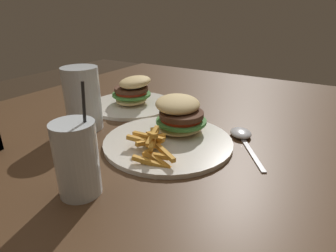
{
  "coord_description": "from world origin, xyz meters",
  "views": [
    {
      "loc": [
        -0.56,
        -0.4,
        1.06
      ],
      "look_at": [
        -0.06,
        -0.1,
        0.82
      ],
      "focal_mm": 30.0,
      "sensor_mm": 36.0,
      "label": 1
    }
  ],
  "objects_px": {
    "beer_glass": "(83,101)",
    "juice_glass": "(77,161)",
    "meal_plate_far": "(133,96)",
    "spoon": "(242,134)",
    "meal_plate_near": "(173,128)"
  },
  "relations": [
    {
      "from": "beer_glass",
      "to": "juice_glass",
      "type": "distance_m",
      "value": 0.28
    },
    {
      "from": "juice_glass",
      "to": "meal_plate_far",
      "type": "height_order",
      "value": "juice_glass"
    },
    {
      "from": "spoon",
      "to": "beer_glass",
      "type": "bearing_deg",
      "value": 79.4
    },
    {
      "from": "meal_plate_near",
      "to": "beer_glass",
      "type": "distance_m",
      "value": 0.24
    },
    {
      "from": "spoon",
      "to": "meal_plate_near",
      "type": "bearing_deg",
      "value": 91.51
    },
    {
      "from": "juice_glass",
      "to": "meal_plate_far",
      "type": "distance_m",
      "value": 0.45
    },
    {
      "from": "meal_plate_near",
      "to": "spoon",
      "type": "xyz_separation_m",
      "value": [
        0.09,
        -0.13,
        -0.02
      ]
    },
    {
      "from": "juice_glass",
      "to": "spoon",
      "type": "relative_size",
      "value": 1.05
    },
    {
      "from": "meal_plate_near",
      "to": "meal_plate_far",
      "type": "xyz_separation_m",
      "value": [
        0.14,
        0.23,
        0.0
      ]
    },
    {
      "from": "spoon",
      "to": "juice_glass",
      "type": "bearing_deg",
      "value": 121.61
    },
    {
      "from": "beer_glass",
      "to": "spoon",
      "type": "distance_m",
      "value": 0.4
    },
    {
      "from": "juice_glass",
      "to": "meal_plate_far",
      "type": "xyz_separation_m",
      "value": [
        0.4,
        0.2,
        -0.03
      ]
    },
    {
      "from": "beer_glass",
      "to": "spoon",
      "type": "height_order",
      "value": "beer_glass"
    },
    {
      "from": "spoon",
      "to": "meal_plate_far",
      "type": "distance_m",
      "value": 0.37
    },
    {
      "from": "beer_glass",
      "to": "juice_glass",
      "type": "height_order",
      "value": "juice_glass"
    }
  ]
}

